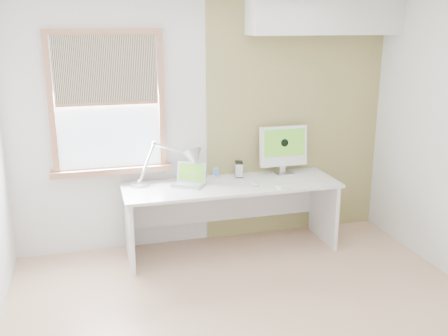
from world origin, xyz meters
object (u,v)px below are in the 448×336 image
object	(u,v)px
desk_lamp	(184,161)
laptop	(189,180)
external_drive	(239,169)
imac	(283,147)
desk	(230,200)

from	to	relation	value
desk_lamp	laptop	bearing A→B (deg)	-45.85
desk_lamp	laptop	world-z (taller)	desk_lamp
external_drive	imac	size ratio (longest dim) A/B	0.31
laptop	imac	size ratio (longest dim) A/B	0.74
desk	laptop	xyz separation A→B (m)	(-0.42, 0.02, 0.25)
desk	laptop	size ratio (longest dim) A/B	5.62
external_drive	laptop	bearing A→B (deg)	-166.06
imac	desk	bearing A→B (deg)	-166.12
desk	imac	world-z (taller)	imac
desk	desk_lamp	size ratio (longest dim) A/B	2.80
external_drive	desk_lamp	bearing A→B (deg)	-171.26
desk_lamp	imac	distance (m)	1.11
desk	external_drive	bearing A→B (deg)	47.03
external_drive	desk	bearing A→B (deg)	-132.97
laptop	imac	bearing A→B (deg)	7.69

